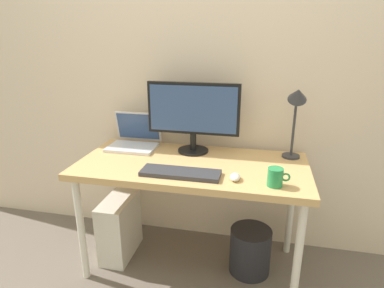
{
  "coord_description": "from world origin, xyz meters",
  "views": [
    {
      "loc": [
        0.39,
        -1.79,
        1.47
      ],
      "look_at": [
        0.0,
        0.0,
        0.85
      ],
      "focal_mm": 30.54,
      "sensor_mm": 36.0,
      "label": 1
    }
  ],
  "objects_px": {
    "monitor": "(193,113)",
    "keyboard": "(180,173)",
    "mouse": "(235,177)",
    "laptop": "(135,138)",
    "coffee_mug": "(275,177)",
    "desk_lamp": "(296,106)",
    "wastebasket": "(250,251)",
    "desk": "(192,173)",
    "computer_tower": "(120,227)"
  },
  "relations": [
    {
      "from": "keyboard",
      "to": "coffee_mug",
      "type": "bearing_deg",
      "value": -3.17
    },
    {
      "from": "mouse",
      "to": "computer_tower",
      "type": "height_order",
      "value": "mouse"
    },
    {
      "from": "coffee_mug",
      "to": "wastebasket",
      "type": "bearing_deg",
      "value": 114.45
    },
    {
      "from": "desk_lamp",
      "to": "coffee_mug",
      "type": "distance_m",
      "value": 0.51
    },
    {
      "from": "computer_tower",
      "to": "wastebasket",
      "type": "xyz_separation_m",
      "value": [
        0.89,
        0.01,
        -0.06
      ]
    },
    {
      "from": "desk_lamp",
      "to": "mouse",
      "type": "bearing_deg",
      "value": -129.21
    },
    {
      "from": "laptop",
      "to": "coffee_mug",
      "type": "distance_m",
      "value": 1.02
    },
    {
      "from": "desk",
      "to": "mouse",
      "type": "relative_size",
      "value": 15.3
    },
    {
      "from": "mouse",
      "to": "monitor",
      "type": "bearing_deg",
      "value": 129.14
    },
    {
      "from": "coffee_mug",
      "to": "wastebasket",
      "type": "distance_m",
      "value": 0.67
    },
    {
      "from": "desk_lamp",
      "to": "wastebasket",
      "type": "xyz_separation_m",
      "value": [
        -0.21,
        -0.18,
        -0.91
      ]
    },
    {
      "from": "wastebasket",
      "to": "coffee_mug",
      "type": "bearing_deg",
      "value": -65.55
    },
    {
      "from": "laptop",
      "to": "wastebasket",
      "type": "distance_m",
      "value": 1.06
    },
    {
      "from": "laptop",
      "to": "monitor",
      "type": "bearing_deg",
      "value": -2.36
    },
    {
      "from": "keyboard",
      "to": "mouse",
      "type": "bearing_deg",
      "value": -0.06
    },
    {
      "from": "monitor",
      "to": "keyboard",
      "type": "relative_size",
      "value": 1.35
    },
    {
      "from": "desk_lamp",
      "to": "mouse",
      "type": "xyz_separation_m",
      "value": [
        -0.31,
        -0.38,
        -0.32
      ]
    },
    {
      "from": "keyboard",
      "to": "desk",
      "type": "bearing_deg",
      "value": 82.69
    },
    {
      "from": "desk",
      "to": "wastebasket",
      "type": "distance_m",
      "value": 0.64
    },
    {
      "from": "desk",
      "to": "keyboard",
      "type": "bearing_deg",
      "value": -97.31
    },
    {
      "from": "monitor",
      "to": "coffee_mug",
      "type": "relative_size",
      "value": 5.15
    },
    {
      "from": "desk",
      "to": "monitor",
      "type": "height_order",
      "value": "monitor"
    },
    {
      "from": "keyboard",
      "to": "computer_tower",
      "type": "relative_size",
      "value": 1.05
    },
    {
      "from": "coffee_mug",
      "to": "wastebasket",
      "type": "height_order",
      "value": "coffee_mug"
    },
    {
      "from": "mouse",
      "to": "coffee_mug",
      "type": "distance_m",
      "value": 0.21
    },
    {
      "from": "desk",
      "to": "wastebasket",
      "type": "xyz_separation_m",
      "value": [
        0.38,
        0.01,
        -0.51
      ]
    },
    {
      "from": "mouse",
      "to": "desk_lamp",
      "type": "bearing_deg",
      "value": 50.79
    },
    {
      "from": "computer_tower",
      "to": "desk_lamp",
      "type": "bearing_deg",
      "value": 9.95
    },
    {
      "from": "laptop",
      "to": "mouse",
      "type": "height_order",
      "value": "laptop"
    },
    {
      "from": "desk",
      "to": "laptop",
      "type": "height_order",
      "value": "laptop"
    },
    {
      "from": "laptop",
      "to": "wastebasket",
      "type": "bearing_deg",
      "value": -13.61
    },
    {
      "from": "coffee_mug",
      "to": "computer_tower",
      "type": "xyz_separation_m",
      "value": [
        -0.99,
        0.22,
        -0.57
      ]
    },
    {
      "from": "monitor",
      "to": "desk_lamp",
      "type": "relative_size",
      "value": 1.27
    },
    {
      "from": "mouse",
      "to": "coffee_mug",
      "type": "relative_size",
      "value": 0.78
    },
    {
      "from": "desk",
      "to": "mouse",
      "type": "height_order",
      "value": "mouse"
    },
    {
      "from": "keyboard",
      "to": "wastebasket",
      "type": "bearing_deg",
      "value": 26.28
    },
    {
      "from": "laptop",
      "to": "keyboard",
      "type": "xyz_separation_m",
      "value": [
        0.42,
        -0.4,
        -0.05
      ]
    },
    {
      "from": "monitor",
      "to": "laptop",
      "type": "xyz_separation_m",
      "value": [
        -0.41,
        0.02,
        -0.2
      ]
    },
    {
      "from": "mouse",
      "to": "computer_tower",
      "type": "xyz_separation_m",
      "value": [
        -0.78,
        0.19,
        -0.53
      ]
    },
    {
      "from": "monitor",
      "to": "mouse",
      "type": "height_order",
      "value": "monitor"
    },
    {
      "from": "laptop",
      "to": "computer_tower",
      "type": "height_order",
      "value": "laptop"
    },
    {
      "from": "keyboard",
      "to": "mouse",
      "type": "distance_m",
      "value": 0.3
    },
    {
      "from": "computer_tower",
      "to": "monitor",
      "type": "bearing_deg",
      "value": 22.03
    },
    {
      "from": "monitor",
      "to": "keyboard",
      "type": "xyz_separation_m",
      "value": [
        0.01,
        -0.38,
        -0.25
      ]
    },
    {
      "from": "laptop",
      "to": "coffee_mug",
      "type": "relative_size",
      "value": 2.78
    },
    {
      "from": "desk_lamp",
      "to": "computer_tower",
      "type": "xyz_separation_m",
      "value": [
        -1.1,
        -0.19,
        -0.85
      ]
    },
    {
      "from": "wastebasket",
      "to": "desk",
      "type": "bearing_deg",
      "value": -178.24
    },
    {
      "from": "monitor",
      "to": "keyboard",
      "type": "bearing_deg",
      "value": -88.34
    },
    {
      "from": "desk_lamp",
      "to": "coffee_mug",
      "type": "bearing_deg",
      "value": -104.59
    },
    {
      "from": "monitor",
      "to": "wastebasket",
      "type": "bearing_deg",
      "value": -23.89
    }
  ]
}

